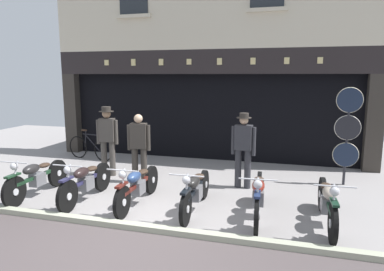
% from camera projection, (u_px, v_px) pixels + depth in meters
% --- Properties ---
extents(ground, '(21.62, 22.00, 0.18)m').
position_uv_depth(ground, '(103.00, 263.00, 4.92)').
color(ground, gray).
extents(shop_facade, '(9.92, 4.42, 6.87)m').
position_uv_depth(shop_facade, '(218.00, 97.00, 12.15)').
color(shop_facade, black).
rests_on(shop_facade, ground).
extents(motorcycle_far_left, '(0.62, 2.01, 0.90)m').
position_uv_depth(motorcycle_far_left, '(37.00, 177.00, 7.48)').
color(motorcycle_far_left, black).
rests_on(motorcycle_far_left, ground).
extents(motorcycle_left, '(0.62, 1.97, 0.91)m').
position_uv_depth(motorcycle_left, '(86.00, 181.00, 7.19)').
color(motorcycle_left, black).
rests_on(motorcycle_left, ground).
extents(motorcycle_center_left, '(0.62, 2.05, 0.90)m').
position_uv_depth(motorcycle_center_left, '(137.00, 185.00, 6.97)').
color(motorcycle_center_left, black).
rests_on(motorcycle_center_left, ground).
extents(motorcycle_center, '(0.62, 2.03, 0.90)m').
position_uv_depth(motorcycle_center, '(195.00, 190.00, 6.65)').
color(motorcycle_center, black).
rests_on(motorcycle_center, ground).
extents(motorcycle_center_right, '(0.62, 2.08, 0.93)m').
position_uv_depth(motorcycle_center_right, '(258.00, 195.00, 6.34)').
color(motorcycle_center_right, black).
rests_on(motorcycle_center_right, ground).
extents(motorcycle_right, '(0.62, 2.05, 0.91)m').
position_uv_depth(motorcycle_right, '(327.00, 202.00, 5.99)').
color(motorcycle_right, black).
rests_on(motorcycle_right, ground).
extents(salesman_left, '(0.55, 0.37, 1.79)m').
position_uv_depth(salesman_left, '(107.00, 137.00, 8.94)').
color(salesman_left, '#47423D').
rests_on(salesman_left, ground).
extents(shopkeeper_center, '(0.55, 0.28, 1.66)m').
position_uv_depth(shopkeeper_center, '(139.00, 145.00, 8.35)').
color(shopkeeper_center, '#38332D').
rests_on(shopkeeper_center, ground).
extents(salesman_right, '(0.56, 0.33, 1.73)m').
position_uv_depth(salesman_right, '(243.00, 147.00, 7.95)').
color(salesman_right, '#2D2D33').
rests_on(salesman_right, ground).
extents(tyre_sign_pole, '(0.58, 0.06, 2.30)m').
position_uv_depth(tyre_sign_pole, '(348.00, 129.00, 8.09)').
color(tyre_sign_pole, '#232328').
rests_on(tyre_sign_pole, ground).
extents(advert_board_near, '(0.71, 0.03, 0.90)m').
position_uv_depth(advert_board_near, '(157.00, 103.00, 11.12)').
color(advert_board_near, silver).
extents(leaning_bicycle, '(1.69, 0.52, 0.94)m').
position_uv_depth(leaning_bicycle, '(90.00, 147.00, 10.79)').
color(leaning_bicycle, black).
rests_on(leaning_bicycle, ground).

